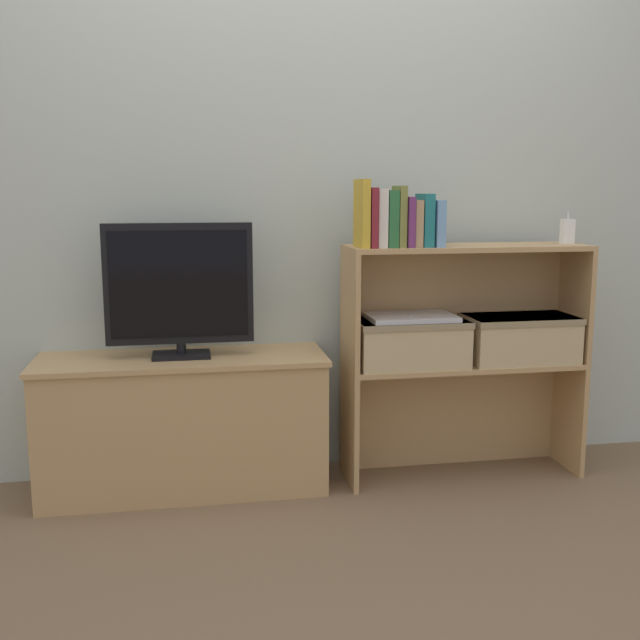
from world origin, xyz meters
name	(u,v)px	position (x,y,z in m)	size (l,w,h in m)	color
ground_plane	(326,497)	(0.00, 0.00, 0.00)	(16.00, 16.00, 0.00)	brown
wall_back	(309,183)	(0.00, 0.40, 1.20)	(10.00, 0.05, 2.40)	#B2BCB2
tv_stand	(184,423)	(-0.54, 0.18, 0.27)	(1.11, 0.38, 0.54)	tan
tv	(179,287)	(-0.54, 0.18, 0.81)	(0.56, 0.14, 0.51)	black
bookshelf_lower_tier	(457,400)	(0.59, 0.20, 0.30)	(0.97, 0.28, 0.48)	tan
bookshelf_upper_tier	(461,287)	(0.59, 0.20, 0.78)	(0.97, 0.28, 0.48)	tan
book_mustard	(362,213)	(0.15, 0.10, 1.08)	(0.03, 0.16, 0.26)	gold
book_maroon	(370,218)	(0.19, 0.10, 1.07)	(0.03, 0.16, 0.23)	maroon
book_ivory	(379,218)	(0.22, 0.10, 1.06)	(0.04, 0.13, 0.22)	silver
book_forest	(390,219)	(0.27, 0.10, 1.06)	(0.04, 0.13, 0.22)	#286638
book_olive	(399,216)	(0.30, 0.10, 1.07)	(0.03, 0.13, 0.23)	olive
book_plum	(407,222)	(0.33, 0.10, 1.05)	(0.03, 0.15, 0.19)	#6B2D66
book_tan	(415,223)	(0.36, 0.10, 1.04)	(0.03, 0.13, 0.18)	tan
book_teal	(425,220)	(0.40, 0.10, 1.06)	(0.04, 0.13, 0.20)	#1E7075
book_skyblue	(436,223)	(0.45, 0.10, 1.04)	(0.03, 0.15, 0.18)	#709ECC
baby_monitor	(567,231)	(1.02, 0.14, 1.00)	(0.05, 0.04, 0.13)	white
storage_basket_left	(410,340)	(0.36, 0.13, 0.58)	(0.44, 0.25, 0.19)	tan
storage_basket_right	(520,336)	(0.83, 0.13, 0.58)	(0.44, 0.25, 0.19)	tan
laptop	(411,317)	(0.36, 0.13, 0.67)	(0.34, 0.23, 0.02)	#BCBCC1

